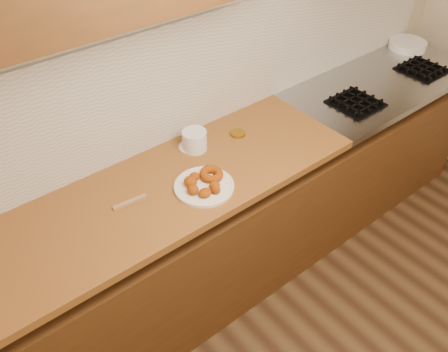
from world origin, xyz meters
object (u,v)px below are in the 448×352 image
(plate_stack, at_px, (408,45))
(ring_donut, at_px, (211,174))
(donut_plate, at_px, (204,186))
(plastic_tub, at_px, (195,140))

(plate_stack, bearing_deg, ring_donut, -171.96)
(donut_plate, xyz_separation_m, ring_donut, (0.06, 0.02, 0.03))
(donut_plate, relative_size, ring_donut, 2.47)
(ring_donut, bearing_deg, donut_plate, -159.20)
(ring_donut, distance_m, plate_stack, 1.92)
(plastic_tub, distance_m, plate_stack, 1.82)
(donut_plate, distance_m, plastic_tub, 0.30)
(donut_plate, height_order, ring_donut, ring_donut)
(donut_plate, bearing_deg, plastic_tub, 61.97)
(plastic_tub, height_order, plate_stack, plastic_tub)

